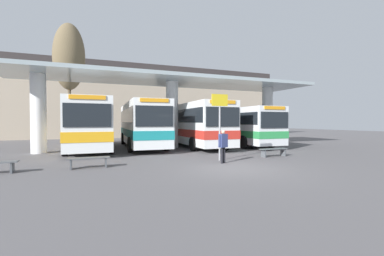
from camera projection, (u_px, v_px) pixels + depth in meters
name	position (u px, v px, depth m)	size (l,w,h in m)	color
ground_plane	(235.00, 168.00, 10.98)	(100.00, 100.00, 0.00)	#565456
townhouse_backdrop	(139.00, 94.00, 32.27)	(40.00, 0.58, 9.31)	tan
station_canopy	(172.00, 90.00, 19.20)	(22.45, 5.53, 5.20)	silver
transit_bus_left_bay	(89.00, 123.00, 18.16)	(2.87, 10.61, 3.39)	white
transit_bus_center_bay	(142.00, 123.00, 19.98)	(3.01, 10.75, 3.38)	white
transit_bus_right_bay	(194.00, 123.00, 20.56)	(2.91, 10.13, 3.35)	white
transit_bus_far_right_bay	(236.00, 125.00, 22.08)	(2.82, 10.15, 3.06)	silver
waiting_bench_mid_platform	(273.00, 151.00, 14.51)	(1.71, 0.44, 0.46)	#4C5156
waiting_bench_far_platform	(89.00, 160.00, 10.91)	(1.72, 0.44, 0.46)	#4C5156
info_sign_platform	(220.00, 114.00, 13.06)	(0.90, 0.09, 3.38)	gray
pedestrian_waiting	(223.00, 143.00, 12.19)	(0.58, 0.33, 1.58)	black
poplar_tree_behind_left	(69.00, 57.00, 23.32)	(2.75, 2.75, 10.93)	brown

